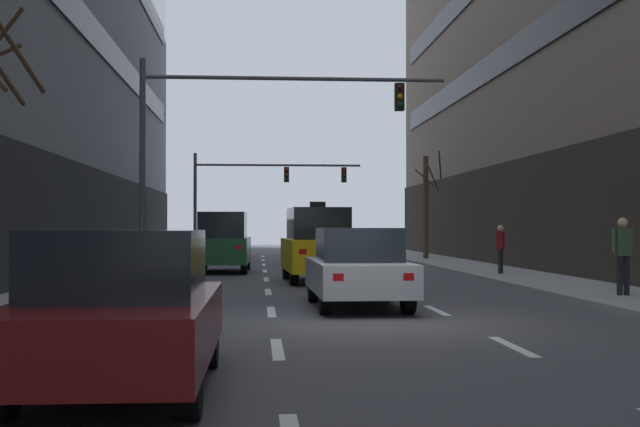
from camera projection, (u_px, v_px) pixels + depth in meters
name	position (u px, v px, depth m)	size (l,w,h in m)	color
ground_plane	(368.00, 323.00, 14.60)	(120.00, 120.00, 0.00)	#424247
lane_stripe_l1_s3	(277.00, 349.00, 11.48)	(0.16, 2.00, 0.01)	silver
lane_stripe_l1_s4	(271.00, 312.00, 16.47)	(0.16, 2.00, 0.01)	silver
lane_stripe_l1_s5	(268.00, 292.00, 21.45)	(0.16, 2.00, 0.01)	silver
lane_stripe_l1_s6	(266.00, 279.00, 26.44)	(0.16, 2.00, 0.01)	silver
lane_stripe_l1_s7	(265.00, 271.00, 31.43)	(0.16, 2.00, 0.01)	silver
lane_stripe_l1_s8	(264.00, 265.00, 36.41)	(0.16, 2.00, 0.01)	silver
lane_stripe_l1_s9	(263.00, 260.00, 41.40)	(0.16, 2.00, 0.01)	silver
lane_stripe_l1_s10	(263.00, 256.00, 46.38)	(0.16, 2.00, 0.01)	silver
lane_stripe_l2_s3	(513.00, 346.00, 11.73)	(0.16, 2.00, 0.01)	silver
lane_stripe_l2_s4	(437.00, 310.00, 16.71)	(0.16, 2.00, 0.01)	silver
lane_stripe_l2_s5	(396.00, 291.00, 21.70)	(0.16, 2.00, 0.01)	silver
lane_stripe_l2_s6	(370.00, 279.00, 26.69)	(0.16, 2.00, 0.01)	silver
lane_stripe_l2_s7	(352.00, 270.00, 31.67)	(0.16, 2.00, 0.01)	silver
lane_stripe_l2_s8	(339.00, 264.00, 36.66)	(0.16, 2.00, 0.01)	silver
lane_stripe_l2_s9	(330.00, 260.00, 41.64)	(0.16, 2.00, 0.01)	silver
lane_stripe_l2_s10	(322.00, 256.00, 46.63)	(0.16, 2.00, 0.01)	silver
car_driving_0	(223.00, 242.00, 30.71)	(2.01, 4.58, 2.19)	black
car_driving_1	(121.00, 312.00, 8.53)	(1.86, 4.40, 1.65)	black
car_driving_2	(228.00, 240.00, 41.74)	(1.78, 4.20, 2.03)	black
car_driving_3	(358.00, 268.00, 17.29)	(1.91, 4.44, 1.65)	black
taxi_driving_4	(318.00, 245.00, 25.36)	(2.12, 4.70, 2.43)	black
traffic_signal_0	(236.00, 127.00, 25.11)	(9.20, 0.35, 6.55)	#4C4C51
traffic_signal_1	(257.00, 183.00, 46.16)	(9.22, 0.35, 5.55)	#4C4C51
street_tree_0	(426.00, 205.00, 40.00)	(1.49, 1.36, 5.09)	#4C3823
pedestrian_0	(500.00, 246.00, 27.28)	(0.34, 0.48, 1.58)	black
pedestrian_1	(623.00, 250.00, 18.72)	(0.53, 0.24, 1.74)	black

